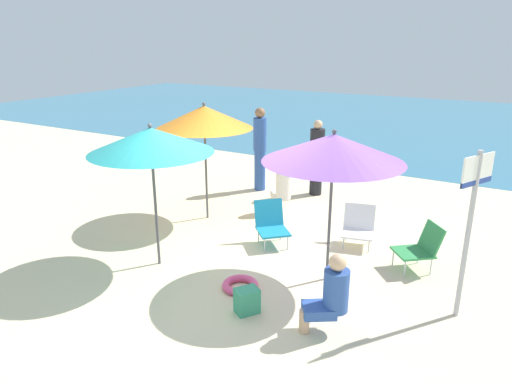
# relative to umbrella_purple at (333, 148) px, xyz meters

# --- Properties ---
(ground_plane) EXTENTS (40.00, 40.00, 0.00)m
(ground_plane) POSITION_rel_umbrella_purple_xyz_m (-1.31, -0.33, -1.84)
(ground_plane) COLOR beige
(sea_water) EXTENTS (40.00, 16.00, 0.01)m
(sea_water) POSITION_rel_umbrella_purple_xyz_m (-1.31, 13.64, -1.83)
(sea_water) COLOR teal
(sea_water) RESTS_ON ground_plane
(umbrella_purple) EXTENTS (1.82, 1.82, 2.08)m
(umbrella_purple) POSITION_rel_umbrella_purple_xyz_m (0.00, 0.00, 0.00)
(umbrella_purple) COLOR #4C4C51
(umbrella_purple) RESTS_ON ground_plane
(umbrella_teal) EXTENTS (1.71, 1.71, 2.07)m
(umbrella_teal) POSITION_rel_umbrella_purple_xyz_m (-2.30, -0.80, -0.00)
(umbrella_teal) COLOR #4C4C51
(umbrella_teal) RESTS_ON ground_plane
(umbrella_orange) EXTENTS (1.69, 1.69, 2.11)m
(umbrella_orange) POSITION_rel_umbrella_purple_xyz_m (-2.77, 1.06, 0.02)
(umbrella_orange) COLOR #4C4C51
(umbrella_orange) RESTS_ON ground_plane
(beach_chair_a) EXTENTS (0.74, 0.74, 0.68)m
(beach_chair_a) POSITION_rel_umbrella_purple_xyz_m (-1.24, 0.67, -1.49)
(beach_chair_a) COLOR teal
(beach_chair_a) RESTS_ON ground_plane
(beach_chair_b) EXTENTS (0.74, 0.72, 0.68)m
(beach_chair_b) POSITION_rel_umbrella_purple_xyz_m (1.03, 0.93, -1.48)
(beach_chair_b) COLOR #33934C
(beach_chair_b) RESTS_ON ground_plane
(beach_chair_c) EXTENTS (0.60, 0.63, 0.62)m
(beach_chair_c) POSITION_rel_umbrella_purple_xyz_m (-0.02, 1.34, -1.53)
(beach_chair_c) COLOR white
(beach_chair_c) RESTS_ON ground_plane
(person_a) EXTENTS (0.52, 0.46, 0.95)m
(person_a) POSITION_rel_umbrella_purple_xyz_m (0.48, -1.12, -1.35)
(person_a) COLOR #2D519E
(person_a) RESTS_ON ground_plane
(person_b) EXTENTS (0.30, 0.30, 1.58)m
(person_b) POSITION_rel_umbrella_purple_xyz_m (-1.60, 3.32, -1.04)
(person_b) COLOR black
(person_b) RESTS_ON ground_plane
(person_c) EXTENTS (0.50, 0.50, 0.97)m
(person_c) POSITION_rel_umbrella_purple_xyz_m (-1.76, 2.09, -1.35)
(person_c) COLOR silver
(person_c) RESTS_ON ground_plane
(person_d) EXTENTS (0.28, 0.28, 1.78)m
(person_d) POSITION_rel_umbrella_purple_xyz_m (-2.78, 3.01, -0.92)
(person_d) COLOR #2D519E
(person_d) RESTS_ON ground_plane
(warning_sign) EXTENTS (0.26, 0.50, 2.02)m
(warning_sign) POSITION_rel_umbrella_purple_xyz_m (1.67, -0.05, -0.51)
(warning_sign) COLOR #ADADB2
(warning_sign) RESTS_ON ground_plane
(swim_ring) EXTENTS (0.48, 0.48, 0.10)m
(swim_ring) POSITION_rel_umbrella_purple_xyz_m (-0.89, -0.82, -1.79)
(swim_ring) COLOR #E54C7F
(swim_ring) RESTS_ON ground_plane
(beach_bag) EXTENTS (0.32, 0.34, 0.31)m
(beach_bag) POSITION_rel_umbrella_purple_xyz_m (-0.52, -1.25, -1.68)
(beach_bag) COLOR #389970
(beach_bag) RESTS_ON ground_plane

